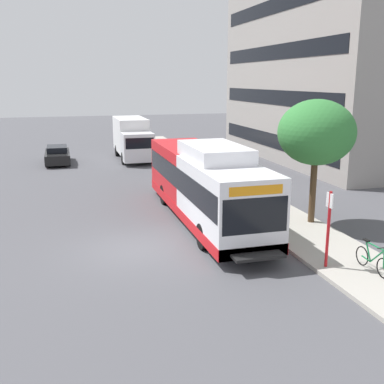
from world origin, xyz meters
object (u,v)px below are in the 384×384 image
object	(u,v)px
parked_car_far_lane	(57,155)
box_truck_background	(132,138)
transit_bus	(204,184)
bus_stop_sign_pole	(329,224)
street_tree_near_stop	(316,133)
bicycle_parked	(373,259)

from	to	relation	value
parked_car_far_lane	box_truck_background	xyz separation A→B (m)	(5.84, 0.42, 1.08)
transit_bus	box_truck_background	bearing A→B (deg)	91.97
bus_stop_sign_pole	street_tree_near_stop	bearing A→B (deg)	65.57
bicycle_parked	box_truck_background	size ratio (longest dim) A/B	0.25
transit_bus	bus_stop_sign_pole	distance (m)	6.94
transit_bus	bus_stop_sign_pole	size ratio (longest dim) A/B	4.71
transit_bus	bus_stop_sign_pole	bearing A→B (deg)	-71.14
transit_bus	parked_car_far_lane	bearing A→B (deg)	110.58
box_truck_background	bus_stop_sign_pole	bearing A→B (deg)	-83.28
bicycle_parked	parked_car_far_lane	bearing A→B (deg)	112.03
street_tree_near_stop	transit_bus	bearing A→B (deg)	156.23
bicycle_parked	parked_car_far_lane	size ratio (longest dim) A/B	0.39
bicycle_parked	parked_car_far_lane	xyz separation A→B (m)	(-9.92, 24.52, 0.10)
parked_car_far_lane	box_truck_background	size ratio (longest dim) A/B	0.64
bicycle_parked	box_truck_background	bearing A→B (deg)	99.29
bus_stop_sign_pole	transit_bus	bearing A→B (deg)	108.86
bus_stop_sign_pole	parked_car_far_lane	world-z (taller)	bus_stop_sign_pole
bus_stop_sign_pole	box_truck_background	distance (m)	24.33
street_tree_near_stop	parked_car_far_lane	size ratio (longest dim) A/B	1.19
bicycle_parked	street_tree_near_stop	distance (m)	6.53
street_tree_near_stop	parked_car_far_lane	distance (m)	22.19
bus_stop_sign_pole	parked_car_far_lane	distance (m)	25.30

